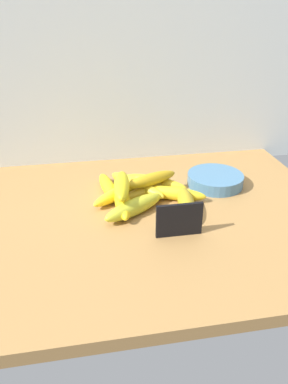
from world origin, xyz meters
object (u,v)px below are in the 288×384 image
banana_3 (134,207)px  banana_1 (108,187)px  banana_6 (146,191)px  banana_4 (122,200)px  chalkboard_sign (179,221)px  banana_8 (172,193)px  banana_5 (118,193)px  banana_10 (122,186)px  fruit_bowl (215,180)px  banana_9 (151,179)px  banana_0 (186,204)px  banana_7 (155,182)px  banana_2 (137,185)px

banana_3 → banana_1: bearing=112.6°
banana_3 → banana_6: banana_3 is taller
banana_3 → banana_4: size_ratio=0.93×
chalkboard_sign → banana_8: chalkboard_sign is taller
banana_1 → banana_5: bearing=-61.8°
banana_10 → banana_4: bearing=-24.3°
banana_8 → chalkboard_sign: bearing=-98.4°
fruit_bowl → banana_9: banana_9 is taller
chalkboard_sign → banana_0: 11.33cm
banana_0 → banana_1: bearing=142.8°
chalkboard_sign → banana_8: bearing=81.6°
fruit_bowl → banana_6: bearing=-171.3°
banana_6 → banana_8: bearing=-24.7°
banana_9 → banana_10: size_ratio=1.04×
banana_7 → banana_0: bearing=-70.1°
fruit_bowl → banana_8: size_ratio=0.86×
chalkboard_sign → banana_1: (-14.38, 24.67, -2.10)cm
banana_9 → banana_10: (-8.76, -4.76, 1.20)cm
banana_3 → banana_8: banana_3 is taller
banana_4 → banana_9: banana_9 is taller
banana_7 → banana_10: bearing=-140.5°
banana_1 → banana_2: size_ratio=0.78×
banana_2 → banana_7: bearing=11.1°
banana_0 → banana_9: (-7.39, 10.34, 2.87)cm
chalkboard_sign → banana_7: 24.78cm
fruit_bowl → banana_9: 20.60cm
banana_6 → chalkboard_sign: bearing=-78.8°
banana_7 → banana_9: banana_9 is taller
banana_4 → banana_2: bearing=56.8°
banana_4 → banana_6: (7.35, 4.69, -0.44)cm
banana_7 → banana_9: (-2.13, -4.21, 3.17)cm
banana_8 → banana_9: bearing=149.1°
chalkboard_sign → banana_3: (-8.79, 11.21, -1.71)cm
banana_0 → banana_6: bearing=130.6°
banana_2 → banana_9: banana_9 is taller
banana_5 → banana_6: 7.91cm
chalkboard_sign → fruit_bowl: chalkboard_sign is taller
chalkboard_sign → banana_1: bearing=120.2°
chalkboard_sign → banana_4: 19.48cm
banana_5 → banana_9: 9.84cm
banana_1 → banana_8: 18.46cm
banana_3 → banana_8: 12.92cm
banana_9 → banana_2: bearing=139.2°
banana_8 → banana_0: bearing=-73.2°
banana_6 → banana_1: bearing=157.6°
fruit_bowl → banana_4: bearing=-164.6°
chalkboard_sign → banana_2: chalkboard_sign is taller
banana_3 → banana_6: 10.36cm
banana_4 → banana_7: (10.86, 8.98, -0.21)cm
banana_4 → banana_3: bearing=-60.2°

